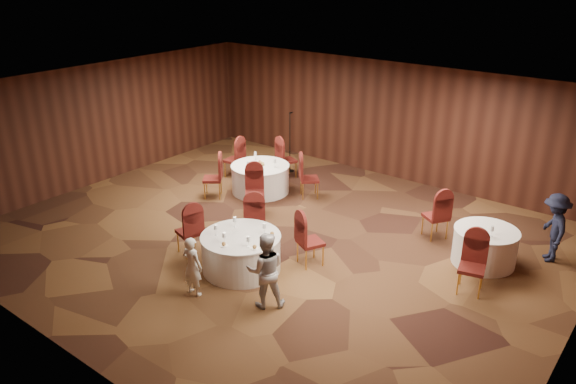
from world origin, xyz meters
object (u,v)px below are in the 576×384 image
Objects in this scene: table_right at (485,246)px; woman_a at (192,266)px; woman_b at (265,270)px; mic_stand at (290,154)px; man_c at (554,228)px; table_main at (241,252)px; table_left at (260,178)px.

table_right is 1.10× the size of woman_a.
mic_stand is at bearing -99.11° from woman_b.
woman_a is 7.19m from man_c.
table_main is 0.90× the size of mic_stand.
man_c is at bearing 43.17° from table_right.
man_c is at bearing 6.78° from table_left.
woman_b reaches higher than table_left.
mic_stand is 6.82m from woman_b.
table_main is at bearing -62.31° from mic_stand.
table_main is 4.88m from table_right.
woman_b reaches higher than table_right.
table_main is 1.09× the size of man_c.
table_left is 6.01m from table_right.
table_main is 1.22m from woman_a.
man_c is (1.01, 0.95, 0.35)m from table_right.
woman_b is at bearing -64.05° from man_c.
table_right is 0.73× the size of mic_stand.
table_main is at bearing -139.40° from table_right.
mic_stand is at bearing 100.81° from table_left.
man_c is (4.82, 5.33, 0.14)m from woman_a.
table_main is 1.36× the size of woman_a.
table_left is at bearing -110.80° from man_c.
table_main is 4.02m from table_left.
table_right is 0.88× the size of man_c.
table_main is at bearing -97.07° from woman_a.
man_c reaches higher than table_main.
mic_stand reaches higher than table_left.
table_right is 6.59m from mic_stand.
mic_stand is at bearing 163.98° from table_right.
mic_stand reaches higher than woman_b.
woman_a reaches higher than table_right.
table_left is 0.87× the size of mic_stand.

